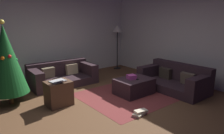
# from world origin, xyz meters

# --- Properties ---
(ground_plane) EXTENTS (6.40, 6.40, 0.00)m
(ground_plane) POSITION_xyz_m (0.00, 0.00, 0.00)
(ground_plane) COLOR brown
(rear_partition) EXTENTS (6.40, 0.12, 2.60)m
(rear_partition) POSITION_xyz_m (0.00, 3.14, 1.30)
(rear_partition) COLOR beige
(rear_partition) RESTS_ON ground_plane
(corner_partition) EXTENTS (0.12, 6.40, 2.60)m
(corner_partition) POSITION_xyz_m (3.14, 0.00, 1.30)
(corner_partition) COLOR beige
(corner_partition) RESTS_ON ground_plane
(couch_left) EXTENTS (1.85, 1.05, 0.63)m
(couch_left) POSITION_xyz_m (0.09, 2.25, 0.25)
(couch_left) COLOR #2D1E23
(couch_left) RESTS_ON ground_plane
(couch_right) EXTENTS (0.94, 1.78, 0.68)m
(couch_right) POSITION_xyz_m (2.25, -0.10, 0.27)
(couch_right) COLOR #2D1E23
(couch_right) RESTS_ON ground_plane
(ottoman) EXTENTS (0.91, 0.67, 0.39)m
(ottoman) POSITION_xyz_m (1.16, 0.34, 0.20)
(ottoman) COLOR #2D1E23
(ottoman) RESTS_ON ground_plane
(gift_box) EXTENTS (0.25, 0.24, 0.11)m
(gift_box) POSITION_xyz_m (1.09, 0.36, 0.45)
(gift_box) COLOR #B23F8C
(gift_box) RESTS_ON ottoman
(tv_remote) EXTENTS (0.05, 0.16, 0.02)m
(tv_remote) POSITION_xyz_m (1.16, 0.29, 0.40)
(tv_remote) COLOR black
(tv_remote) RESTS_ON ottoman
(christmas_tree) EXTENTS (0.81, 0.81, 1.84)m
(christmas_tree) POSITION_xyz_m (-1.43, 1.62, 1.00)
(christmas_tree) COLOR brown
(christmas_tree) RESTS_ON ground_plane
(side_table) EXTENTS (0.52, 0.44, 0.54)m
(side_table) POSITION_xyz_m (-0.62, 0.87, 0.27)
(side_table) COLOR #4C3323
(side_table) RESTS_ON ground_plane
(laptop) EXTENTS (0.36, 0.42, 0.17)m
(laptop) POSITION_xyz_m (-0.61, 0.81, 0.59)
(laptop) COLOR silver
(laptop) RESTS_ON side_table
(book_stack) EXTENTS (0.33, 0.24, 0.10)m
(book_stack) POSITION_xyz_m (0.41, -0.59, 0.05)
(book_stack) COLOR beige
(book_stack) RESTS_ON ground_plane
(corner_lamp) EXTENTS (0.36, 0.36, 1.64)m
(corner_lamp) POSITION_xyz_m (2.59, 2.70, 1.39)
(corner_lamp) COLOR black
(corner_lamp) RESTS_ON ground_plane
(area_rug) EXTENTS (2.60, 2.00, 0.01)m
(area_rug) POSITION_xyz_m (1.16, 0.34, 0.00)
(area_rug) COLOR maroon
(area_rug) RESTS_ON ground_plane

